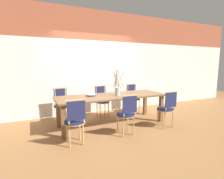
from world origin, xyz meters
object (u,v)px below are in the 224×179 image
Objects in this scene: chair_far_center at (133,97)px; book_stack at (91,95)px; chair_near_center at (167,107)px; dining_table at (112,99)px; vase_centerpiece at (117,91)px.

book_stack is (-1.64, -0.65, 0.28)m from chair_far_center.
chair_near_center is 1.00× the size of chair_far_center.
book_stack reaches higher than dining_table.
dining_table is at bearing 154.74° from vase_centerpiece.
dining_table is 1.38m from chair_near_center.
vase_centerpiece is at bearing 144.21° from chair_near_center.
book_stack is (-0.64, 0.18, -0.10)m from vase_centerpiece.
vase_centerpiece is at bearing 40.16° from chair_far_center.
vase_centerpiece is 3.31× the size of book_stack.
chair_far_center is 3.91× the size of book_stack.
dining_table is 3.61× the size of vase_centerpiece.
chair_near_center and chair_far_center have the same top height.
chair_near_center is 1.55m from chair_far_center.
dining_table is at bearing 145.29° from chair_near_center.
dining_table is 3.06× the size of chair_near_center.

